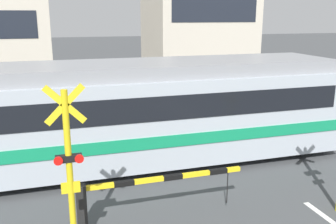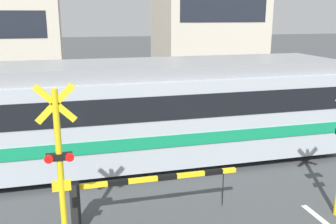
# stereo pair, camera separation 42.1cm
# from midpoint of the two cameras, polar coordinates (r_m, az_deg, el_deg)

# --- Properties ---
(rail_track_near) EXTENTS (50.00, 0.10, 0.08)m
(rail_track_near) POSITION_cam_midpoint_polar(r_m,az_deg,el_deg) (10.83, 1.45, -8.33)
(rail_track_near) COLOR #5B564C
(rail_track_near) RESTS_ON ground_plane
(rail_track_far) EXTENTS (50.00, 0.10, 0.08)m
(rail_track_far) POSITION_cam_midpoint_polar(r_m,az_deg,el_deg) (12.12, -0.44, -5.78)
(rail_track_far) COLOR #5B564C
(rail_track_far) RESTS_ON ground_plane
(crossing_barrier_near) EXTENTS (3.56, 0.20, 1.02)m
(crossing_barrier_near) POSITION_cam_midpoint_polar(r_m,az_deg,el_deg) (7.90, -5.71, -12.03)
(crossing_barrier_near) COLOR black
(crossing_barrier_near) RESTS_ON ground_plane
(crossing_barrier_far) EXTENTS (3.56, 0.20, 1.02)m
(crossing_barrier_far) POSITION_cam_midpoint_polar(r_m,az_deg,el_deg) (14.62, 3.88, 0.56)
(crossing_barrier_far) COLOR black
(crossing_barrier_far) RESTS_ON ground_plane
(crossing_signal_left) EXTENTS (0.68, 0.15, 3.19)m
(crossing_signal_left) POSITION_cam_midpoint_polar(r_m,az_deg,el_deg) (6.65, -14.38, -7.93)
(crossing_signal_left) COLOR yellow
(crossing_signal_left) RESTS_ON ground_plane
(pedestrian) EXTENTS (0.38, 0.23, 1.78)m
(pedestrian) POSITION_cam_midpoint_polar(r_m,az_deg,el_deg) (17.28, -2.95, 3.79)
(pedestrian) COLOR #33384C
(pedestrian) RESTS_ON ground_plane
(building_right_of_street) EXTENTS (6.30, 5.56, 8.57)m
(building_right_of_street) POSITION_cam_midpoint_polar(r_m,az_deg,el_deg) (25.07, 6.48, 14.52)
(building_right_of_street) COLOR beige
(building_right_of_street) RESTS_ON ground_plane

